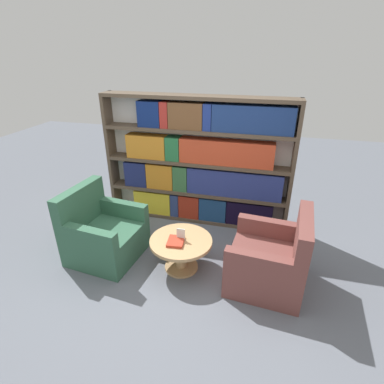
% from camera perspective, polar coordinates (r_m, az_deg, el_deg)
% --- Properties ---
extents(ground_plane, '(14.00, 14.00, 0.00)m').
position_cam_1_polar(ground_plane, '(3.75, -4.79, -16.18)').
color(ground_plane, slate).
extents(bookshelf, '(2.78, 0.30, 1.93)m').
position_cam_1_polar(bookshelf, '(4.48, 1.59, 5.34)').
color(bookshelf, silver).
rests_on(bookshelf, ground_plane).
extents(armchair_left, '(0.91, 0.92, 0.94)m').
position_cam_1_polar(armchair_left, '(4.10, -16.58, -7.75)').
color(armchair_left, '#336047').
rests_on(armchair_left, ground_plane).
extents(armchair_right, '(0.89, 0.91, 0.94)m').
position_cam_1_polar(armchair_right, '(3.61, 14.73, -12.60)').
color(armchair_right, brown).
rests_on(armchair_right, ground_plane).
extents(coffee_table, '(0.76, 0.76, 0.42)m').
position_cam_1_polar(coffee_table, '(3.71, -2.09, -10.59)').
color(coffee_table, tan).
rests_on(coffee_table, ground_plane).
extents(table_sign, '(0.10, 0.06, 0.16)m').
position_cam_1_polar(table_sign, '(3.60, -2.14, -8.23)').
color(table_sign, black).
rests_on(table_sign, coffee_table).
extents(stray_book, '(0.21, 0.25, 0.03)m').
position_cam_1_polar(stray_book, '(3.59, -3.12, -9.39)').
color(stray_book, '#B73823').
rests_on(stray_book, coffee_table).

